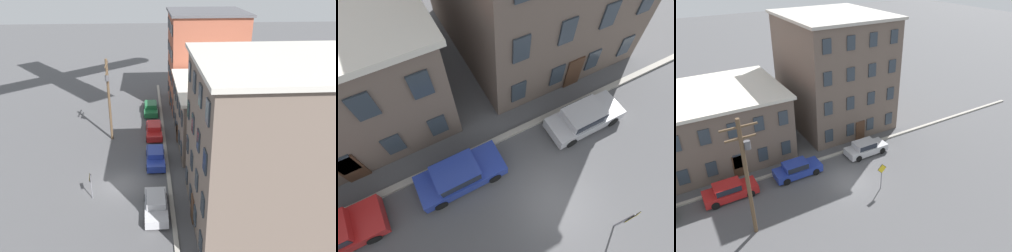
{
  "view_description": "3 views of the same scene",
  "coord_description": "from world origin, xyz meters",
  "views": [
    {
      "loc": [
        24.87,
        2.76,
        17.76
      ],
      "look_at": [
        0.77,
        4.34,
        6.21
      ],
      "focal_mm": 35.0,
      "sensor_mm": 36.0,
      "label": 1
    },
    {
      "loc": [
        -3.82,
        -1.81,
        13.17
      ],
      "look_at": [
        -0.98,
        3.49,
        3.09
      ],
      "focal_mm": 28.0,
      "sensor_mm": 36.0,
      "label": 2
    },
    {
      "loc": [
        -12.77,
        -20.24,
        18.34
      ],
      "look_at": [
        1.94,
        4.27,
        3.24
      ],
      "focal_mm": 35.0,
      "sensor_mm": 36.0,
      "label": 3
    }
  ],
  "objects": [
    {
      "name": "caution_sign",
      "position": [
        1.81,
        -2.23,
        1.71
      ],
      "size": [
        0.94,
        0.08,
        2.57
      ],
      "color": "slate",
      "rests_on": "ground_plane"
    },
    {
      "name": "kerb_strip",
      "position": [
        0.0,
        4.5,
        0.08
      ],
      "size": [
        56.0,
        0.36,
        0.16
      ],
      "primitive_type": "cube",
      "color": "#9E998E",
      "rests_on": "ground_plane"
    },
    {
      "name": "ground_plane",
      "position": [
        0.0,
        0.0,
        0.0
      ],
      "size": [
        200.0,
        200.0,
        0.0
      ],
      "primitive_type": "plane",
      "color": "#4C4C4F"
    },
    {
      "name": "car_silver",
      "position": [
        3.84,
        3.16,
        0.75
      ],
      "size": [
        4.4,
        1.92,
        1.43
      ],
      "color": "#B7B7BC",
      "rests_on": "ground_plane"
    },
    {
      "name": "car_blue",
      "position": [
        -3.69,
        3.36,
        0.75
      ],
      "size": [
        4.4,
        1.92,
        1.43
      ],
      "color": "#233899",
      "rests_on": "ground_plane"
    }
  ]
}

